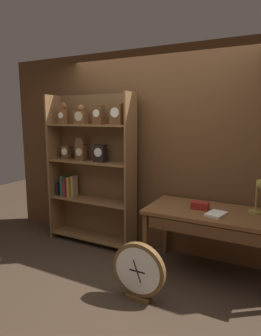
{
  "coord_description": "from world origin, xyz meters",
  "views": [
    {
      "loc": [
        1.46,
        -2.27,
        1.75
      ],
      "look_at": [
        -0.11,
        0.72,
        1.16
      ],
      "focal_mm": 31.65,
      "sensor_mm": 36.0,
      "label": 1
    }
  ],
  "objects": [
    {
      "name": "open_repair_manual",
      "position": [
        0.88,
        0.72,
        0.76
      ],
      "size": [
        0.2,
        0.25,
        0.02
      ],
      "primitive_type": "cube",
      "rotation": [
        0.0,
        0.0,
        -0.21
      ],
      "color": "silver",
      "rests_on": "workbench"
    },
    {
      "name": "round_clock_large",
      "position": [
        0.31,
        0.08,
        0.29
      ],
      "size": [
        0.54,
        0.11,
        0.58
      ],
      "color": "brown",
      "rests_on": "ground"
    },
    {
      "name": "back_wood_panel",
      "position": [
        0.0,
        1.27,
        1.3
      ],
      "size": [
        4.8,
        0.05,
        2.6
      ],
      "primitive_type": "cube",
      "color": "brown",
      "rests_on": "ground"
    },
    {
      "name": "bookshelf",
      "position": [
        -0.89,
        1.01,
        1.07
      ],
      "size": [
        1.26,
        0.32,
        2.05
      ],
      "color": "brown",
      "rests_on": "ground"
    },
    {
      "name": "ground_plane",
      "position": [
        0.0,
        0.0,
        0.0
      ],
      "size": [
        10.0,
        10.0,
        0.0
      ],
      "primitive_type": "plane",
      "color": "#3D2D21"
    },
    {
      "name": "toolbox_small",
      "position": [
        0.68,
        0.84,
        0.79
      ],
      "size": [
        0.18,
        0.1,
        0.08
      ],
      "primitive_type": "cube",
      "color": "maroon",
      "rests_on": "workbench"
    },
    {
      "name": "workbench",
      "position": [
        0.86,
        0.82,
        0.67
      ],
      "size": [
        1.48,
        0.72,
        0.75
      ],
      "color": "brown",
      "rests_on": "ground"
    },
    {
      "name": "desk_lamp",
      "position": [
        1.27,
        0.96,
        1.02
      ],
      "size": [
        0.22,
        0.22,
        0.43
      ],
      "color": "olive",
      "rests_on": "workbench"
    }
  ]
}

